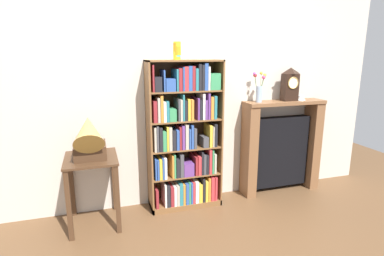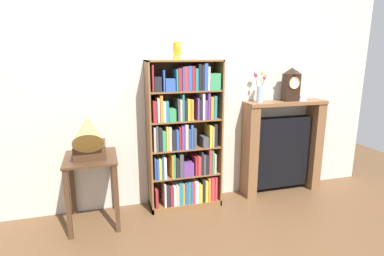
% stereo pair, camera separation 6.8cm
% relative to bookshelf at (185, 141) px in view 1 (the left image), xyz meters
% --- Properties ---
extents(ground_plane, '(7.74, 6.40, 0.02)m').
position_rel_bookshelf_xyz_m(ground_plane, '(0.00, -0.14, -0.78)').
color(ground_plane, brown).
extents(wall_back, '(4.74, 0.08, 2.60)m').
position_rel_bookshelf_xyz_m(wall_back, '(0.13, 0.20, 0.53)').
color(wall_back, beige).
rests_on(wall_back, ground).
extents(bookshelf, '(0.80, 0.31, 1.64)m').
position_rel_bookshelf_xyz_m(bookshelf, '(0.00, 0.00, 0.00)').
color(bookshelf, brown).
rests_on(bookshelf, ground).
extents(cup_stack, '(0.08, 0.08, 0.18)m').
position_rel_bookshelf_xyz_m(cup_stack, '(-0.08, -0.03, 0.96)').
color(cup_stack, yellow).
rests_on(cup_stack, bookshelf).
extents(side_table_left, '(0.50, 0.56, 0.71)m').
position_rel_bookshelf_xyz_m(side_table_left, '(-0.99, -0.11, -0.23)').
color(side_table_left, '#472D1C').
rests_on(side_table_left, ground).
extents(gramophone, '(0.30, 0.49, 0.51)m').
position_rel_bookshelf_xyz_m(gramophone, '(-0.99, -0.19, 0.16)').
color(gramophone, '#472D1C').
rests_on(gramophone, side_table_left).
extents(fireplace_mantel, '(1.01, 0.26, 1.15)m').
position_rel_bookshelf_xyz_m(fireplace_mantel, '(1.26, 0.05, -0.21)').
color(fireplace_mantel, brown).
rests_on(fireplace_mantel, ground).
extents(mantel_clock, '(0.18, 0.13, 0.39)m').
position_rel_bookshelf_xyz_m(mantel_clock, '(1.32, 0.03, 0.58)').
color(mantel_clock, black).
rests_on(mantel_clock, fireplace_mantel).
extents(flower_vase, '(0.13, 0.14, 0.36)m').
position_rel_bookshelf_xyz_m(flower_vase, '(0.91, 0.03, 0.52)').
color(flower_vase, '#99B2D1').
rests_on(flower_vase, fireplace_mantel).
extents(teacup_with_saucer, '(0.14, 0.13, 0.06)m').
position_rel_bookshelf_xyz_m(teacup_with_saucer, '(1.47, 0.03, 0.41)').
color(teacup_with_saucer, white).
rests_on(teacup_with_saucer, fireplace_mantel).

